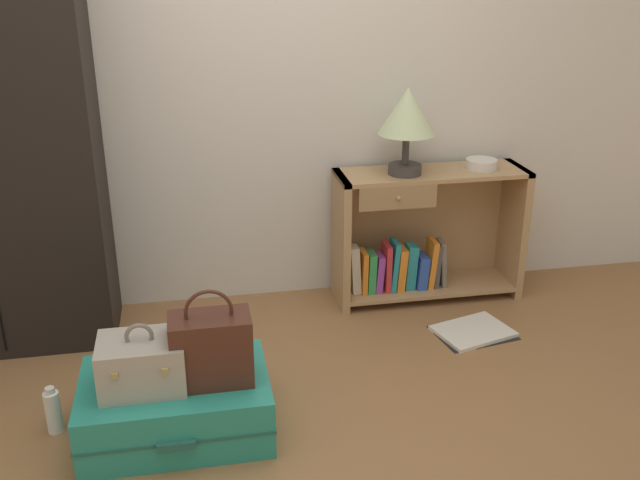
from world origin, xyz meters
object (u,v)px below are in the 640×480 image
Objects in this scene: bottle at (53,411)px; handbag at (211,348)px; bookshelf at (420,238)px; suitcase_large at (176,405)px; train_case at (142,363)px; bowl at (481,164)px; table_lamp at (407,115)px; open_book_on_floor at (473,332)px.

handbag is at bearing -12.06° from bottle.
suitcase_large is (-1.31, -0.99, -0.21)m from bookshelf.
bookshelf is at bearing 35.83° from train_case.
handbag is (0.26, -0.01, 0.04)m from train_case.
suitcase_large is 0.25m from train_case.
bowl is (0.31, -0.02, 0.40)m from bookshelf.
table_lamp reaches higher than train_case.
bowl is (0.42, 0.02, -0.28)m from table_lamp.
handbag is at bearing -138.30° from bookshelf.
train_case is at bearing -18.48° from bottle.
handbag reaches higher than bottle.
train_case is (-1.72, -1.00, -0.39)m from bowl.
handbag is (-1.05, -1.00, -0.63)m from table_lamp.
open_book_on_floor is (0.14, -0.47, -0.33)m from bookshelf.
bottle is 0.48× the size of open_book_on_floor.
bookshelf is 1.75m from train_case.
bowl is at bearing -3.52° from bookshelf.
bottle is (-0.37, 0.12, -0.25)m from train_case.
suitcase_large is 0.48m from bottle.
bookshelf is 0.68m from table_lamp.
handbag is at bearing -136.37° from table_lamp.
suitcase_large is at bearing -148.88° from bowl.
bottle is at bearing 161.52° from train_case.
train_case reaches higher than open_book_on_floor.
suitcase_large is 0.30m from handbag.
suitcase_large is at bearing -142.78° from bookshelf.
table_lamp is 2.20× the size of bottle.
open_book_on_floor is (1.45, 0.52, -0.11)m from suitcase_large.
table_lamp is 0.60× the size of suitcase_large.
bowl is at bearing 31.12° from suitcase_large.
bookshelf is at bearing 41.70° from handbag.
train_case is (-1.30, -0.99, -0.67)m from table_lamp.
bowl is at bearing 30.22° from train_case.
handbag is (0.15, -0.04, 0.26)m from suitcase_large.
table_lamp is 1.77m from suitcase_large.
bowl reaches higher than handbag.
open_book_on_floor is at bearing 12.51° from bottle.
table_lamp reaches higher than bowl.
handbag is 0.70m from bottle.
bookshelf is at bearing 26.79° from bottle.
suitcase_large is (-1.61, -0.97, -0.61)m from bowl.
table_lamp reaches higher than suitcase_large.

